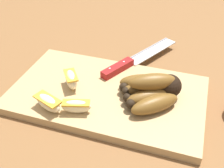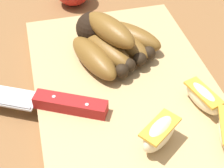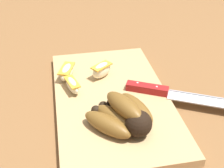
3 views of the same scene
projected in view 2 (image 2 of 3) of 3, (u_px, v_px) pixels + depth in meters
The scene contains 6 objects.
ground_plane at pixel (140, 114), 0.50m from camera, with size 6.00×6.00×0.00m, color brown.
cutting_board at pixel (131, 102), 0.50m from camera, with size 0.45×0.26×0.02m, color tan.
banana_bunch at pixel (110, 42), 0.55m from camera, with size 0.15×0.16×0.07m.
chefs_knife at pixel (37, 100), 0.48m from camera, with size 0.15×0.26×0.02m.
apple_wedge_middle at pixel (203, 97), 0.47m from camera, with size 0.07×0.04×0.03m.
apple_wedge_far at pixel (156, 134), 0.42m from camera, with size 0.05×0.06×0.04m.
Camera 2 is at (-0.31, 0.12, 0.38)m, focal length 56.85 mm.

